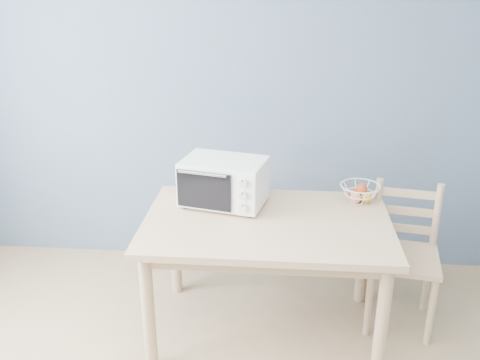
# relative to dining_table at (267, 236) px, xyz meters

# --- Properties ---
(room) EXTENTS (4.01, 4.51, 2.61)m
(room) POSITION_rel_dining_table_xyz_m (-0.34, -1.37, 0.65)
(room) COLOR tan
(room) RESTS_ON ground
(dining_table) EXTENTS (1.40, 0.90, 0.75)m
(dining_table) POSITION_rel_dining_table_xyz_m (0.00, 0.00, 0.00)
(dining_table) COLOR tan
(dining_table) RESTS_ON ground
(toaster_oven) EXTENTS (0.54, 0.43, 0.28)m
(toaster_oven) POSITION_rel_dining_table_xyz_m (-0.29, 0.20, 0.25)
(toaster_oven) COLOR white
(toaster_oven) RESTS_ON dining_table
(fruit_basket) EXTENTS (0.28, 0.28, 0.12)m
(fruit_basket) POSITION_rel_dining_table_xyz_m (0.55, 0.30, 0.16)
(fruit_basket) COLOR white
(fruit_basket) RESTS_ON dining_table
(dining_chair) EXTENTS (0.47, 0.47, 0.88)m
(dining_chair) POSITION_rel_dining_table_xyz_m (0.83, 0.19, -0.21)
(dining_chair) COLOR tan
(dining_chair) RESTS_ON ground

